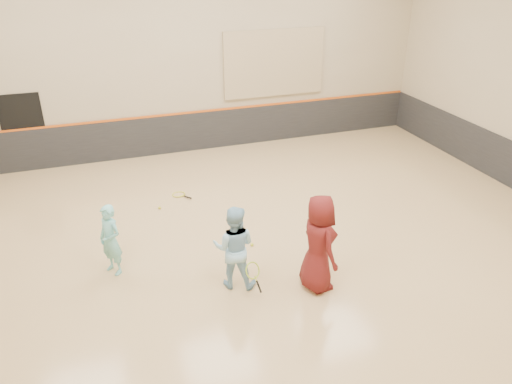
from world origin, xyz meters
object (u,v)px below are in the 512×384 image
object	(u,v)px
instructor	(234,247)
spare_racket	(179,193)
young_man	(319,243)
girl	(111,240)

from	to	relation	value
instructor	spare_racket	distance (m)	4.12
young_man	instructor	bearing A→B (deg)	63.66
girl	spare_racket	xyz separation A→B (m)	(1.82, 2.88, -0.67)
girl	young_man	distance (m)	3.92
instructor	young_man	xyz separation A→B (m)	(1.42, -0.55, 0.12)
young_man	spare_racket	size ratio (longest dim) A/B	2.47
instructor	young_man	bearing A→B (deg)	-176.75
spare_racket	young_man	bearing A→B (deg)	-69.67
girl	spare_racket	distance (m)	3.48
girl	instructor	distance (m)	2.40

